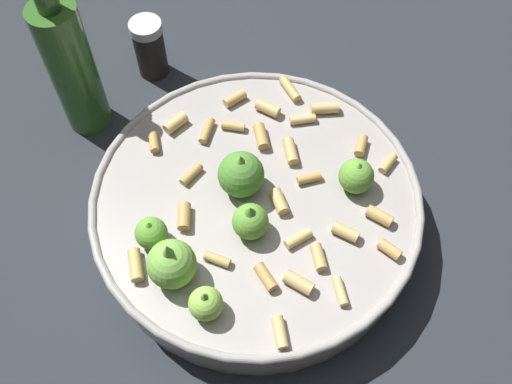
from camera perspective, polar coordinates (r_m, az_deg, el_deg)
The scene contains 4 objects.
ground_plane at distance 0.64m, azimuth 0.00°, elevation -3.00°, with size 2.40×2.40×0.00m, color #23282D.
cooking_pan at distance 0.61m, azimuth -0.10°, elevation -1.64°, with size 0.34×0.34×0.11m.
pepper_shaker at distance 0.76m, azimuth -10.26°, elevation 13.58°, with size 0.04×0.04×0.08m.
olive_oil_bottle at distance 0.69m, azimuth -17.49°, elevation 11.60°, with size 0.05×0.05×0.22m.
Camera 1 is at (0.11, -0.29, 0.57)m, focal length 41.27 mm.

